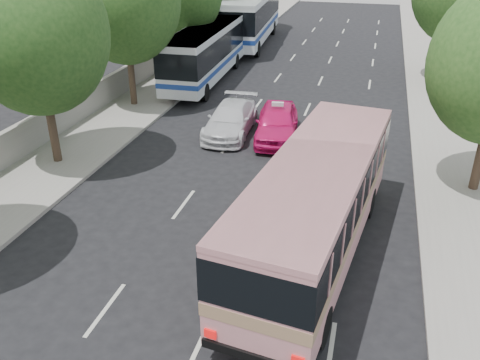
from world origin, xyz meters
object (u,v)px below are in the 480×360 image
(pink_bus, at_px, (317,198))
(tour_coach_rear, at_px, (251,14))
(tour_coach_front, at_px, (206,50))
(pink_taxi, at_px, (277,122))
(white_pickup, at_px, (231,119))

(pink_bus, relative_size, tour_coach_rear, 0.77)
(tour_coach_front, bearing_deg, pink_taxi, -55.15)
(pink_taxi, distance_m, white_pickup, 2.36)
(pink_taxi, xyz_separation_m, tour_coach_front, (-6.47, 8.64, 1.26))
(pink_bus, bearing_deg, tour_coach_front, 125.32)
(pink_taxi, distance_m, tour_coach_front, 10.87)
(pink_bus, relative_size, pink_taxi, 2.20)
(white_pickup, height_order, tour_coach_rear, tour_coach_rear)
(tour_coach_rear, bearing_deg, white_pickup, -82.80)
(tour_coach_rear, bearing_deg, tour_coach_front, -94.04)
(pink_bus, bearing_deg, white_pickup, 127.19)
(white_pickup, xyz_separation_m, tour_coach_rear, (-4.12, 20.74, 1.75))
(pink_bus, distance_m, tour_coach_rear, 31.64)
(tour_coach_front, height_order, tour_coach_rear, tour_coach_rear)
(pink_taxi, xyz_separation_m, tour_coach_rear, (-6.47, 20.84, 1.65))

